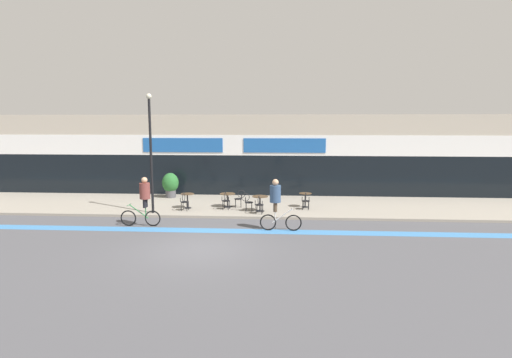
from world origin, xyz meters
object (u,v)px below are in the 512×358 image
at_px(bistro_table_1, 228,197).
at_px(cafe_chair_1_near, 226,200).
at_px(cafe_chair_0_near, 184,201).
at_px(cyclist_1, 144,198).
at_px(bistro_table_0, 187,198).
at_px(cafe_chair_2_side, 247,201).
at_px(bistro_table_3, 305,197).
at_px(cafe_chair_2_near, 259,203).
at_px(lamp_post, 151,146).
at_px(cafe_chair_1_side, 240,197).
at_px(cafe_chair_3_near, 306,200).
at_px(cyclist_0, 277,201).
at_px(bistro_table_2, 260,200).
at_px(planter_pot, 170,184).

height_order(bistro_table_1, cafe_chair_1_near, cafe_chair_1_near).
height_order(cafe_chair_0_near, cyclist_1, cyclist_1).
distance_m(bistro_table_0, cafe_chair_1_near, 2.01).
bearing_deg(cafe_chair_0_near, cafe_chair_2_side, -82.89).
xyz_separation_m(bistro_table_3, cafe_chair_0_near, (-6.02, -1.25, -0.00)).
height_order(cafe_chair_2_near, lamp_post, lamp_post).
height_order(bistro_table_0, cafe_chair_1_side, cafe_chair_1_side).
xyz_separation_m(bistro_table_1, cafe_chair_2_side, (1.10, -0.87, 0.00)).
distance_m(bistro_table_1, cafe_chair_3_near, 4.02).
distance_m(bistro_table_3, cyclist_0, 4.43).
xyz_separation_m(cafe_chair_0_near, cafe_chair_2_side, (3.12, 0.16, 0.00)).
bearing_deg(cafe_chair_1_side, cafe_chair_2_near, 121.17).
bearing_deg(cafe_chair_1_side, bistro_table_2, 136.65).
relative_size(bistro_table_3, planter_pot, 0.51).
height_order(bistro_table_2, cyclist_1, cyclist_1).
bearing_deg(cyclist_1, cyclist_0, 175.35).
distance_m(cafe_chair_3_near, cyclist_0, 3.85).
height_order(cafe_chair_1_near, planter_pot, planter_pot).
height_order(cafe_chair_2_near, cyclist_1, cyclist_1).
bearing_deg(bistro_table_0, cafe_chair_1_side, 8.97).
height_order(bistro_table_2, bistro_table_3, bistro_table_2).
bearing_deg(cafe_chair_3_near, bistro_table_0, 98.44).
bearing_deg(lamp_post, cafe_chair_2_near, 0.72).
xyz_separation_m(cafe_chair_1_side, cyclist_0, (1.95, -3.94, 0.64)).
bearing_deg(cafe_chair_1_side, cafe_chair_3_near, 168.03).
xyz_separation_m(cafe_chair_0_near, cafe_chair_2_near, (3.73, -0.46, 0.00)).
bearing_deg(cyclist_0, lamp_post, 159.10).
relative_size(bistro_table_1, lamp_post, 0.14).
xyz_separation_m(bistro_table_0, cafe_chair_1_side, (2.63, 0.42, -0.02)).
xyz_separation_m(cafe_chair_1_near, cafe_chair_2_near, (1.73, -0.87, 0.00)).
bearing_deg(cyclist_0, cafe_chair_3_near, 68.68).
xyz_separation_m(cyclist_0, cyclist_1, (-5.73, 0.36, -0.02)).
bearing_deg(bistro_table_0, cyclist_0, -37.49).
bearing_deg(cyclist_1, cafe_chair_1_side, -137.64).
distance_m(bistro_table_0, cafe_chair_3_near, 6.01).
bearing_deg(cyclist_1, lamp_post, -83.07).
relative_size(bistro_table_0, bistro_table_3, 1.02).
height_order(cafe_chair_1_near, cyclist_1, cyclist_1).
xyz_separation_m(bistro_table_2, cafe_chair_3_near, (2.27, 0.46, -0.03)).
height_order(cafe_chair_1_near, cyclist_0, cyclist_0).
distance_m(bistro_table_1, cafe_chair_1_side, 0.63).
xyz_separation_m(cafe_chair_1_side, planter_pot, (-4.31, 2.45, 0.26)).
relative_size(bistro_table_3, cafe_chair_0_near, 0.82).
bearing_deg(planter_pot, cafe_chair_1_side, -29.55).
distance_m(cafe_chair_0_near, cafe_chair_2_near, 3.76).
xyz_separation_m(cafe_chair_0_near, cafe_chair_1_side, (2.64, 1.04, 0.00)).
xyz_separation_m(cafe_chair_2_side, planter_pot, (-4.79, 3.32, 0.26)).
bearing_deg(bistro_table_2, bistro_table_0, 172.99).
relative_size(bistro_table_1, cafe_chair_3_near, 0.89).
bearing_deg(cyclist_0, cafe_chair_1_near, 128.68).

